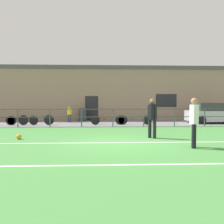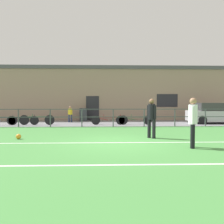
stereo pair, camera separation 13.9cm
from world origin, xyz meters
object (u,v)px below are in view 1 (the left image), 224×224
(spectator_child, at_px, (69,113))
(bicycle_parked_2, at_px, (0,120))
(bicycle_parked_4, at_px, (22,120))
(bicycle_parked_1, at_px, (135,120))
(parked_car_red, at_px, (213,113))
(bicycle_parked_0, at_px, (36,120))
(soccer_ball_match, at_px, (19,137))
(bicycle_parked_3, at_px, (107,120))
(player_goalkeeper, at_px, (152,116))
(player_striker, at_px, (194,119))
(trash_bin_0, at_px, (83,115))

(spectator_child, bearing_deg, bicycle_parked_2, 27.22)
(bicycle_parked_4, bearing_deg, bicycle_parked_2, 180.00)
(bicycle_parked_1, bearing_deg, parked_car_red, 8.79)
(bicycle_parked_0, bearing_deg, soccer_ball_match, -81.07)
(soccer_ball_match, height_order, bicycle_parked_1, bicycle_parked_1)
(spectator_child, relative_size, bicycle_parked_1, 0.54)
(parked_car_red, distance_m, bicycle_parked_2, 15.27)
(soccer_ball_match, distance_m, bicycle_parked_3, 7.26)
(parked_car_red, height_order, bicycle_parked_2, parked_car_red)
(soccer_ball_match, xyz_separation_m, bicycle_parked_1, (5.83, 6.11, 0.24))
(soccer_ball_match, distance_m, bicycle_parked_2, 6.99)
(bicycle_parked_1, xyz_separation_m, bicycle_parked_3, (-1.91, -0.00, -0.00))
(bicycle_parked_4, bearing_deg, parked_car_red, 3.87)
(player_goalkeeper, bearing_deg, bicycle_parked_0, -173.24)
(player_striker, height_order, soccer_ball_match, player_striker)
(bicycle_parked_4, bearing_deg, trash_bin_0, 38.41)
(player_striker, height_order, bicycle_parked_1, player_striker)
(player_striker, relative_size, spectator_child, 1.38)
(spectator_child, relative_size, bicycle_parked_4, 0.58)
(spectator_child, bearing_deg, bicycle_parked_1, 160.20)
(bicycle_parked_3, bearing_deg, parked_car_red, 6.69)
(bicycle_parked_1, relative_size, bicycle_parked_3, 1.00)
(bicycle_parked_2, bearing_deg, player_striker, -39.29)
(spectator_child, relative_size, trash_bin_0, 1.18)
(bicycle_parked_2, height_order, bicycle_parked_3, bicycle_parked_3)
(player_goalkeeper, xyz_separation_m, player_striker, (0.97, -2.20, -0.00))
(player_striker, relative_size, trash_bin_0, 1.62)
(player_striker, relative_size, bicycle_parked_0, 0.72)
(player_goalkeeper, distance_m, bicycle_parked_2, 10.95)
(player_striker, xyz_separation_m, bicycle_parked_4, (-8.60, 8.25, -0.64))
(soccer_ball_match, bearing_deg, trash_bin_0, 77.96)
(bicycle_parked_2, bearing_deg, trash_bin_0, 29.86)
(bicycle_parked_1, relative_size, trash_bin_0, 2.19)
(soccer_ball_match, relative_size, bicycle_parked_3, 0.09)
(bicycle_parked_3, bearing_deg, bicycle_parked_0, -180.00)
(soccer_ball_match, relative_size, spectator_child, 0.18)
(player_striker, height_order, bicycle_parked_0, player_striker)
(soccer_ball_match, bearing_deg, player_striker, -17.72)
(soccer_ball_match, distance_m, bicycle_parked_0, 6.19)
(parked_car_red, xyz_separation_m, bicycle_parked_3, (-7.92, -0.93, -0.39))
(bicycle_parked_4, bearing_deg, bicycle_parked_0, 0.00)
(bicycle_parked_1, bearing_deg, spectator_child, 157.35)
(bicycle_parked_2, bearing_deg, parked_car_red, 3.49)
(player_striker, height_order, bicycle_parked_3, player_striker)
(player_striker, xyz_separation_m, soccer_ball_match, (-6.69, 2.14, -0.87))
(soccer_ball_match, height_order, trash_bin_0, trash_bin_0)
(player_striker, distance_m, bicycle_parked_4, 11.93)
(bicycle_parked_3, bearing_deg, bicycle_parked_2, 180.00)
(soccer_ball_match, xyz_separation_m, spectator_child, (1.03, 8.11, 0.62))
(spectator_child, bearing_deg, player_striker, 121.76)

